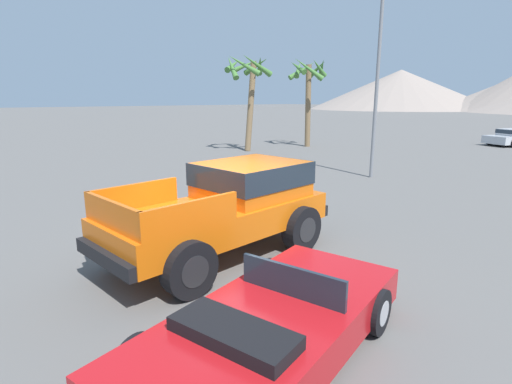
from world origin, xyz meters
name	(u,v)px	position (x,y,z in m)	size (l,w,h in m)	color
ground_plane	(222,256)	(0.00, 0.00, 0.00)	(320.00, 320.00, 0.00)	#5B5956
orange_pickup_truck	(231,203)	(-0.08, 0.32, 1.07)	(2.65, 5.14, 1.87)	orange
red_convertible_car	(271,328)	(3.13, -1.47, 0.42)	(2.78, 4.57, 1.07)	#B21419
street_lamp_post	(379,48)	(-2.97, 9.71, 5.08)	(0.90, 0.24, 8.58)	slate
palm_tree_short	(248,78)	(-12.89, 11.18, 4.39)	(2.93, 2.87, 5.76)	brown
palm_tree_leaning	(308,80)	(-12.13, 15.71, 4.34)	(3.06, 2.95, 5.79)	brown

